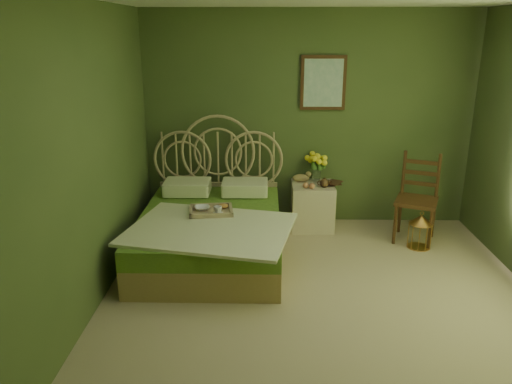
{
  "coord_description": "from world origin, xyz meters",
  "views": [
    {
      "loc": [
        -0.51,
        -3.83,
        2.35
      ],
      "look_at": [
        -0.61,
        1.0,
        0.78
      ],
      "focal_mm": 35.0,
      "sensor_mm": 36.0,
      "label": 1
    }
  ],
  "objects_px": {
    "nightstand": "(313,200)",
    "chair": "(415,192)",
    "bed": "(211,229)",
    "birdcage": "(420,232)"
  },
  "relations": [
    {
      "from": "nightstand",
      "to": "chair",
      "type": "distance_m",
      "value": 1.21
    },
    {
      "from": "nightstand",
      "to": "chair",
      "type": "bearing_deg",
      "value": -15.1
    },
    {
      "from": "nightstand",
      "to": "chair",
      "type": "xyz_separation_m",
      "value": [
        1.15,
        -0.31,
        0.21
      ]
    },
    {
      "from": "nightstand",
      "to": "bed",
      "type": "bearing_deg",
      "value": -144.81
    },
    {
      "from": "nightstand",
      "to": "chair",
      "type": "height_order",
      "value": "chair"
    },
    {
      "from": "bed",
      "to": "birdcage",
      "type": "bearing_deg",
      "value": 5.57
    },
    {
      "from": "bed",
      "to": "chair",
      "type": "xyz_separation_m",
      "value": [
        2.32,
        0.51,
        0.26
      ]
    },
    {
      "from": "bed",
      "to": "chair",
      "type": "height_order",
      "value": "bed"
    },
    {
      "from": "chair",
      "to": "birdcage",
      "type": "bearing_deg",
      "value": -65.97
    },
    {
      "from": "bed",
      "to": "nightstand",
      "type": "height_order",
      "value": "bed"
    }
  ]
}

